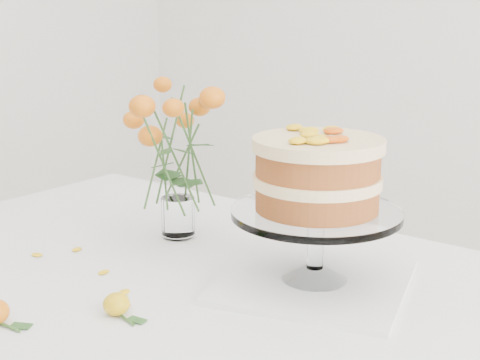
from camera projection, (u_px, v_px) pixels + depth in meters
name	position (u px, v px, depth m)	size (l,w,h in m)	color
table	(186.00, 311.00, 1.30)	(1.43, 0.93, 0.76)	tan
napkin	(314.00, 281.00, 1.22)	(0.33, 0.33, 0.01)	white
cake_stand	(317.00, 182.00, 1.18)	(0.31, 0.31, 0.27)	white
rose_vase	(176.00, 142.00, 1.43)	(0.28, 0.28, 0.36)	white
loose_rose_near	(117.00, 304.00, 1.10)	(0.08, 0.04, 0.04)	gold
stray_petal_a	(104.00, 272.00, 1.28)	(0.03, 0.02, 0.00)	yellow
stray_petal_b	(124.00, 292.00, 1.19)	(0.03, 0.02, 0.00)	yellow
stray_petal_c	(123.00, 306.00, 1.13)	(0.03, 0.02, 0.00)	yellow
stray_petal_d	(77.00, 250.00, 1.40)	(0.03, 0.02, 0.00)	yellow
stray_petal_e	(37.00, 255.00, 1.37)	(0.03, 0.02, 0.00)	yellow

